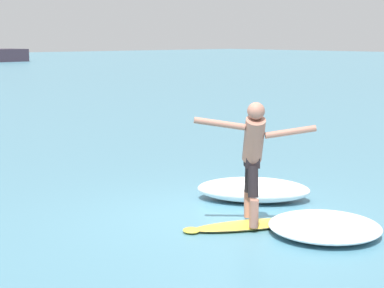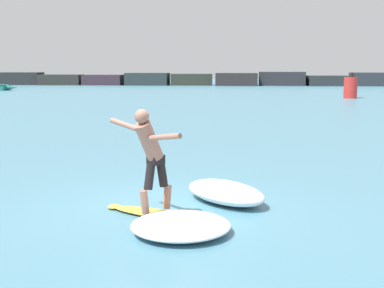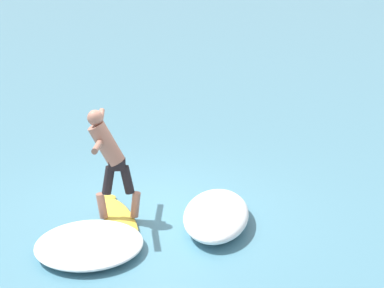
{
  "view_description": "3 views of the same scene",
  "coord_description": "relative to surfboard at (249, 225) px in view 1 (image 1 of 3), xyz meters",
  "views": [
    {
      "loc": [
        -6.62,
        -6.8,
        2.75
      ],
      "look_at": [
        -0.06,
        0.6,
        1.09
      ],
      "focal_mm": 60.0,
      "sensor_mm": 36.0,
      "label": 1
    },
    {
      "loc": [
        1.43,
        -9.5,
        2.57
      ],
      "look_at": [
        0.53,
        0.61,
        1.08
      ],
      "focal_mm": 50.0,
      "sensor_mm": 36.0,
      "label": 2
    },
    {
      "loc": [
        7.73,
        -6.05,
        4.48
      ],
      "look_at": [
        -0.22,
        1.19,
        0.85
      ],
      "focal_mm": 60.0,
      "sensor_mm": 36.0,
      "label": 3
    }
  ],
  "objects": [
    {
      "name": "wave_foam_at_nose",
      "position": [
        0.56,
        -0.94,
        0.08
      ],
      "size": [
        1.6,
        1.62,
        0.24
      ],
      "color": "white",
      "rests_on": "ground"
    },
    {
      "name": "surfboard",
      "position": [
        0.0,
        0.0,
        0.0
      ],
      "size": [
        1.91,
        1.18,
        0.21
      ],
      "color": "yellow",
      "rests_on": "ground"
    },
    {
      "name": "surfer",
      "position": [
        -0.05,
        -0.11,
        1.11
      ],
      "size": [
        1.4,
        1.13,
        1.79
      ],
      "color": "#9B6654",
      "rests_on": "surfboard"
    },
    {
      "name": "ground_plane",
      "position": [
        0.01,
        0.59,
        -0.04
      ],
      "size": [
        200.0,
        200.0,
        0.0
      ],
      "primitive_type": "plane",
      "color": "teal"
    },
    {
      "name": "wave_foam_at_tail",
      "position": [
        1.19,
        1.03,
        0.15
      ],
      "size": [
        2.02,
        2.11,
        0.38
      ],
      "color": "white",
      "rests_on": "ground"
    }
  ]
}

